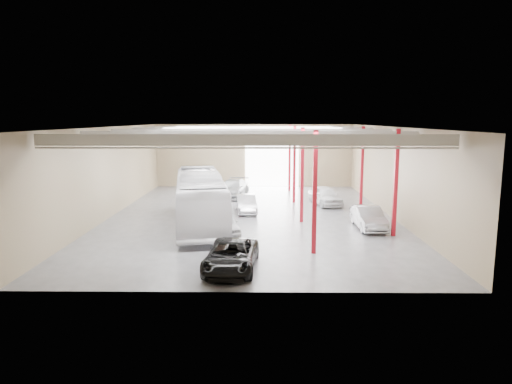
{
  "coord_description": "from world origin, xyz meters",
  "views": [
    {
      "loc": [
        0.79,
        -35.28,
        7.62
      ],
      "look_at": [
        0.41,
        -1.64,
        2.2
      ],
      "focal_mm": 32.0,
      "sensor_mm": 36.0,
      "label": 1
    }
  ],
  "objects_px": {
    "car_right_near": "(368,218)",
    "car_right_far": "(325,196)",
    "car_row_c": "(233,188)",
    "coach_bus": "(200,199)",
    "black_sedan": "(231,256)",
    "car_row_a": "(223,223)",
    "car_row_b": "(246,204)"
  },
  "relations": [
    {
      "from": "coach_bus",
      "to": "car_row_c",
      "type": "height_order",
      "value": "coach_bus"
    },
    {
      "from": "coach_bus",
      "to": "car_row_b",
      "type": "relative_size",
      "value": 3.18
    },
    {
      "from": "black_sedan",
      "to": "car_row_a",
      "type": "bearing_deg",
      "value": 102.04
    },
    {
      "from": "coach_bus",
      "to": "car_row_b",
      "type": "distance_m",
      "value": 5.61
    },
    {
      "from": "black_sedan",
      "to": "car_row_a",
      "type": "distance_m",
      "value": 7.4
    },
    {
      "from": "coach_bus",
      "to": "car_right_near",
      "type": "height_order",
      "value": "coach_bus"
    },
    {
      "from": "car_right_far",
      "to": "car_row_c",
      "type": "bearing_deg",
      "value": 142.3
    },
    {
      "from": "car_row_a",
      "to": "black_sedan",
      "type": "bearing_deg",
      "value": -98.54
    },
    {
      "from": "car_row_b",
      "to": "coach_bus",
      "type": "bearing_deg",
      "value": -131.98
    },
    {
      "from": "coach_bus",
      "to": "car_row_a",
      "type": "height_order",
      "value": "coach_bus"
    },
    {
      "from": "coach_bus",
      "to": "car_row_a",
      "type": "bearing_deg",
      "value": -64.4
    },
    {
      "from": "coach_bus",
      "to": "car_row_a",
      "type": "distance_m",
      "value": 3.51
    },
    {
      "from": "coach_bus",
      "to": "black_sedan",
      "type": "bearing_deg",
      "value": -83.42
    },
    {
      "from": "car_right_near",
      "to": "car_right_far",
      "type": "distance_m",
      "value": 9.16
    },
    {
      "from": "car_row_b",
      "to": "car_right_far",
      "type": "xyz_separation_m",
      "value": [
        6.96,
        3.44,
        0.12
      ]
    },
    {
      "from": "black_sedan",
      "to": "car_right_near",
      "type": "bearing_deg",
      "value": 49.09
    },
    {
      "from": "car_row_c",
      "to": "car_right_far",
      "type": "relative_size",
      "value": 1.18
    },
    {
      "from": "car_row_a",
      "to": "car_row_c",
      "type": "xyz_separation_m",
      "value": [
        -0.28,
        14.67,
        0.11
      ]
    },
    {
      "from": "car_row_c",
      "to": "car_right_far",
      "type": "bearing_deg",
      "value": -14.27
    },
    {
      "from": "coach_bus",
      "to": "car_right_near",
      "type": "xyz_separation_m",
      "value": [
        11.92,
        -1.08,
        -1.14
      ]
    },
    {
      "from": "car_row_a",
      "to": "car_right_far",
      "type": "bearing_deg",
      "value": 35.9
    },
    {
      "from": "car_right_near",
      "to": "car_right_far",
      "type": "height_order",
      "value": "car_right_far"
    },
    {
      "from": "black_sedan",
      "to": "car_row_c",
      "type": "height_order",
      "value": "car_row_c"
    },
    {
      "from": "coach_bus",
      "to": "car_row_b",
      "type": "bearing_deg",
      "value": 45.09
    },
    {
      "from": "car_row_c",
      "to": "car_right_near",
      "type": "relative_size",
      "value": 1.22
    },
    {
      "from": "car_row_b",
      "to": "car_right_far",
      "type": "bearing_deg",
      "value": 19.71
    },
    {
      "from": "black_sedan",
      "to": "car_right_near",
      "type": "xyz_separation_m",
      "value": [
        9.02,
        8.96,
        0.04
      ]
    },
    {
      "from": "car_row_b",
      "to": "car_row_c",
      "type": "relative_size",
      "value": 0.75
    },
    {
      "from": "car_right_near",
      "to": "black_sedan",
      "type": "bearing_deg",
      "value": -137.08
    },
    {
      "from": "coach_bus",
      "to": "car_right_near",
      "type": "relative_size",
      "value": 2.91
    },
    {
      "from": "car_row_b",
      "to": "car_right_near",
      "type": "height_order",
      "value": "car_right_near"
    },
    {
      "from": "coach_bus",
      "to": "car_row_a",
      "type": "xyz_separation_m",
      "value": [
        1.9,
        -2.7,
        -1.2
      ]
    }
  ]
}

